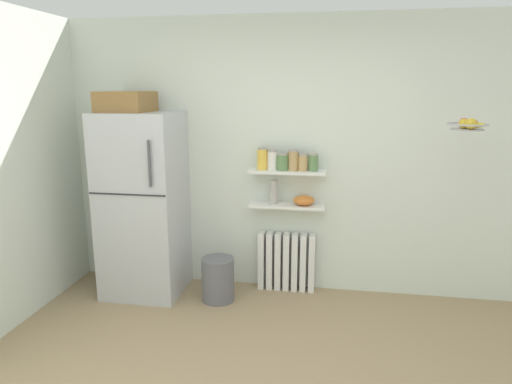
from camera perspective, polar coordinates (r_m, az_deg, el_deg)
name	(u,v)px	position (r m, az deg, el deg)	size (l,w,h in m)	color
ground_plane	(272,376)	(3.43, 2.01, -21.86)	(7.04, 7.04, 0.00)	#9E8460
back_wall	(295,157)	(4.41, 4.85, 4.31)	(7.04, 0.10, 2.60)	silver
refrigerator	(143,201)	(4.46, -13.92, -1.04)	(0.72, 0.69, 1.92)	#B7BABF
radiator	(286,262)	(4.55, 3.80, -8.63)	(0.55, 0.12, 0.57)	white
wall_shelf_lower	(287,205)	(4.34, 3.87, -1.68)	(0.71, 0.22, 0.03)	white
wall_shelf_upper	(288,172)	(4.27, 3.94, 2.56)	(0.71, 0.22, 0.03)	white
storage_jar_0	(262,159)	(4.28, 0.79, 4.18)	(0.10, 0.10, 0.21)	yellow
storage_jar_1	(272,160)	(4.27, 2.05, 4.01)	(0.10, 0.10, 0.19)	silver
storage_jar_2	(283,162)	(4.26, 3.32, 3.79)	(0.12, 0.12, 0.16)	#5B7F4C
storage_jar_3	(293,160)	(4.25, 4.60, 3.99)	(0.09, 0.09, 0.20)	tan
storage_jar_4	(303,162)	(4.25, 5.87, 3.71)	(0.09, 0.09, 0.16)	tan
storage_jar_5	(313,162)	(4.24, 7.15, 3.69)	(0.09, 0.09, 0.17)	#5B7F4C
vase	(274,192)	(4.33, 2.21, 0.01)	(0.07, 0.07, 0.23)	#B2ADA8
shelf_bowl	(304,200)	(4.32, 5.97, -1.03)	(0.20, 0.20, 0.09)	orange
trash_bin	(218,279)	(4.37, -4.75, -10.75)	(0.30, 0.30, 0.41)	slate
hanging_fruit_basket	(468,125)	(3.94, 24.86, 7.59)	(0.31, 0.31, 0.10)	#B2B2B7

